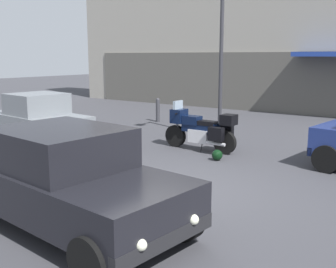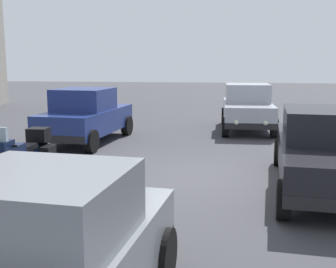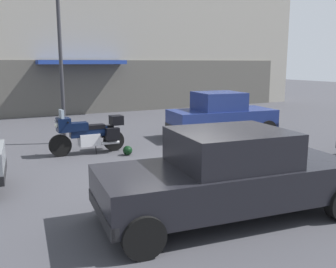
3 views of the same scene
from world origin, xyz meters
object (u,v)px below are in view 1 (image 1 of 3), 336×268
(motorcycle, at_px, (201,129))
(car_compact_side, at_px, (38,120))
(streetlamp_curbside, at_px, (219,44))
(bollard_curbside, at_px, (158,109))
(car_sedan_far, at_px, (60,177))
(helmet, at_px, (217,155))

(motorcycle, relative_size, car_compact_side, 0.63)
(streetlamp_curbside, relative_size, bollard_curbside, 5.08)
(motorcycle, bearing_deg, car_sedan_far, 99.06)
(helmet, relative_size, streetlamp_curbside, 0.06)
(car_sedan_far, height_order, bollard_curbside, car_sedan_far)
(helmet, distance_m, car_sedan_far, 5.06)
(streetlamp_curbside, height_order, bollard_curbside, streetlamp_curbside)
(helmet, height_order, bollard_curbside, bollard_curbside)
(helmet, bearing_deg, streetlamp_curbside, 118.54)
(car_compact_side, distance_m, streetlamp_curbside, 5.91)
(helmet, relative_size, bollard_curbside, 0.29)
(bollard_curbside, bearing_deg, helmet, -39.91)
(motorcycle, xyz_separation_m, car_sedan_far, (0.90, -5.76, 0.16))
(helmet, relative_size, car_compact_side, 0.08)
(helmet, distance_m, streetlamp_curbside, 3.93)
(car_compact_side, relative_size, streetlamp_curbside, 0.73)
(motorcycle, relative_size, car_sedan_far, 0.48)
(bollard_curbside, bearing_deg, car_sedan_far, -61.69)
(helmet, distance_m, bollard_curbside, 6.51)
(car_compact_side, relative_size, bollard_curbside, 3.70)
(streetlamp_curbside, distance_m, bollard_curbside, 4.79)
(car_sedan_far, bearing_deg, motorcycle, 104.61)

